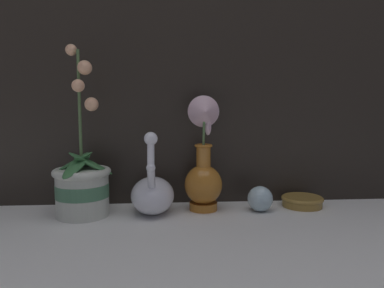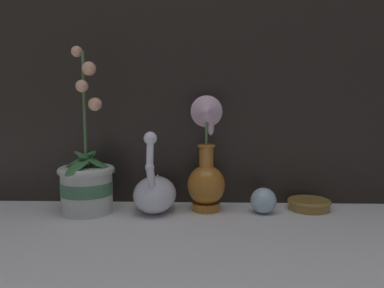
{
  "view_description": "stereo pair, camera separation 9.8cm",
  "coord_description": "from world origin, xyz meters",
  "px_view_note": "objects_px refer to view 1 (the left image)",
  "views": [
    {
      "loc": [
        -0.1,
        -0.84,
        0.3
      ],
      "look_at": [
        -0.03,
        0.13,
        0.19
      ],
      "focal_mm": 35.0,
      "sensor_mm": 36.0,
      "label": 1
    },
    {
      "loc": [
        0.0,
        -0.84,
        0.3
      ],
      "look_at": [
        -0.03,
        0.13,
        0.19
      ],
      "focal_mm": 35.0,
      "sensor_mm": 36.0,
      "label": 2
    }
  ],
  "objects_px": {
    "swan_figurine": "(153,193)",
    "glass_sphere": "(260,199)",
    "amber_dish": "(302,201)",
    "orchid_potted_plant": "(82,183)",
    "blue_vase": "(204,169)"
  },
  "relations": [
    {
      "from": "orchid_potted_plant",
      "to": "glass_sphere",
      "type": "relative_size",
      "value": 6.39
    },
    {
      "from": "orchid_potted_plant",
      "to": "amber_dish",
      "type": "distance_m",
      "value": 0.62
    },
    {
      "from": "orchid_potted_plant",
      "to": "swan_figurine",
      "type": "relative_size",
      "value": 1.97
    },
    {
      "from": "orchid_potted_plant",
      "to": "glass_sphere",
      "type": "height_order",
      "value": "orchid_potted_plant"
    },
    {
      "from": "swan_figurine",
      "to": "glass_sphere",
      "type": "height_order",
      "value": "swan_figurine"
    },
    {
      "from": "orchid_potted_plant",
      "to": "swan_figurine",
      "type": "bearing_deg",
      "value": 3.63
    },
    {
      "from": "swan_figurine",
      "to": "amber_dish",
      "type": "distance_m",
      "value": 0.43
    },
    {
      "from": "amber_dish",
      "to": "orchid_potted_plant",
      "type": "bearing_deg",
      "value": -175.71
    },
    {
      "from": "swan_figurine",
      "to": "blue_vase",
      "type": "bearing_deg",
      "value": 6.28
    },
    {
      "from": "swan_figurine",
      "to": "glass_sphere",
      "type": "xyz_separation_m",
      "value": [
        0.3,
        -0.0,
        -0.02
      ]
    },
    {
      "from": "glass_sphere",
      "to": "amber_dish",
      "type": "distance_m",
      "value": 0.14
    },
    {
      "from": "blue_vase",
      "to": "swan_figurine",
      "type": "bearing_deg",
      "value": -173.72
    },
    {
      "from": "glass_sphere",
      "to": "amber_dish",
      "type": "relative_size",
      "value": 0.58
    },
    {
      "from": "blue_vase",
      "to": "amber_dish",
      "type": "bearing_deg",
      "value": 3.73
    },
    {
      "from": "swan_figurine",
      "to": "glass_sphere",
      "type": "bearing_deg",
      "value": -0.88
    }
  ]
}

